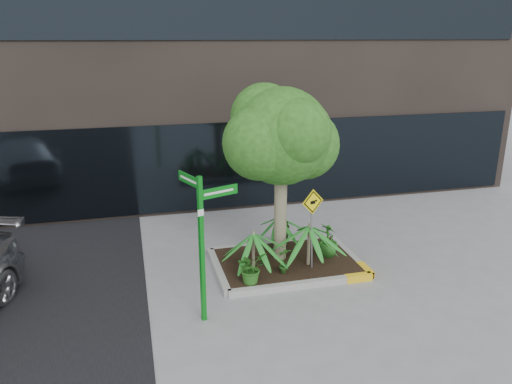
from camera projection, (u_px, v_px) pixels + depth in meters
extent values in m
plane|color=gray|center=(282.00, 273.00, 11.26)|extent=(80.00, 80.00, 0.00)
cube|color=#9E9E99|center=(273.00, 245.00, 12.57)|extent=(3.20, 0.15, 0.15)
cube|color=#9E9E99|center=(302.00, 285.00, 10.54)|extent=(3.20, 0.15, 0.15)
cube|color=#9E9E99|center=(218.00, 271.00, 11.18)|extent=(0.15, 2.20, 0.15)
cube|color=#9E9E99|center=(350.00, 256.00, 11.94)|extent=(0.15, 2.20, 0.15)
cube|color=yellow|center=(359.00, 278.00, 10.85)|extent=(0.60, 0.17, 0.15)
cube|color=black|center=(286.00, 261.00, 11.55)|extent=(3.05, 2.05, 0.06)
cylinder|color=#9B9370|center=(280.00, 210.00, 11.31)|extent=(0.29, 0.29, 2.67)
cylinder|color=#9B9370|center=(285.00, 168.00, 11.04)|extent=(0.51, 0.14, 0.87)
sphere|color=#255117|center=(282.00, 136.00, 10.81)|extent=(2.14, 2.14, 2.14)
sphere|color=#255117|center=(304.00, 144.00, 11.28)|extent=(1.60, 1.60, 1.60)
sphere|color=#255117|center=(260.00, 143.00, 10.54)|extent=(1.60, 1.60, 1.60)
sphere|color=#255117|center=(298.00, 132.00, 10.30)|extent=(1.43, 1.43, 1.43)
sphere|color=#255117|center=(264.00, 117.00, 11.05)|extent=(1.51, 1.51, 1.51)
cylinder|color=#9B9370|center=(309.00, 244.00, 11.18)|extent=(0.07, 0.07, 0.99)
cylinder|color=#9B9370|center=(253.00, 250.00, 10.97)|extent=(0.07, 0.07, 0.90)
cylinder|color=#9B9370|center=(278.00, 231.00, 12.21)|extent=(0.07, 0.07, 0.79)
imported|color=#27611B|center=(251.00, 267.00, 10.40)|extent=(0.82, 0.82, 0.68)
imported|color=#27681F|center=(328.00, 240.00, 11.66)|extent=(0.57, 0.57, 0.80)
imported|color=#28611E|center=(284.00, 260.00, 10.82)|extent=(0.34, 0.34, 0.61)
imported|color=#235819|center=(283.00, 230.00, 12.22)|extent=(0.51, 0.51, 0.81)
cube|color=#0B7916|center=(202.00, 251.00, 8.97)|extent=(0.10, 0.10, 2.81)
cube|color=#0B7916|center=(219.00, 192.00, 8.87)|extent=(0.74, 0.30, 0.18)
cube|color=#0B7916|center=(189.00, 180.00, 8.90)|extent=(0.30, 0.74, 0.18)
cube|color=white|center=(219.00, 192.00, 8.85)|extent=(0.56, 0.21, 0.04)
cube|color=white|center=(188.00, 180.00, 8.89)|extent=(0.21, 0.56, 0.04)
cube|color=white|center=(201.00, 213.00, 8.71)|extent=(0.11, 0.05, 0.12)
cylinder|color=slate|center=(311.00, 232.00, 10.96)|extent=(0.08, 0.15, 1.67)
cube|color=#FFEA0D|center=(313.00, 202.00, 10.74)|extent=(0.54, 0.18, 0.56)
cube|color=black|center=(313.00, 202.00, 10.73)|extent=(0.48, 0.15, 0.50)
cube|color=#FFEA0D|center=(313.00, 202.00, 10.72)|extent=(0.40, 0.13, 0.42)
cube|color=black|center=(313.00, 202.00, 10.72)|extent=(0.13, 0.04, 0.07)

